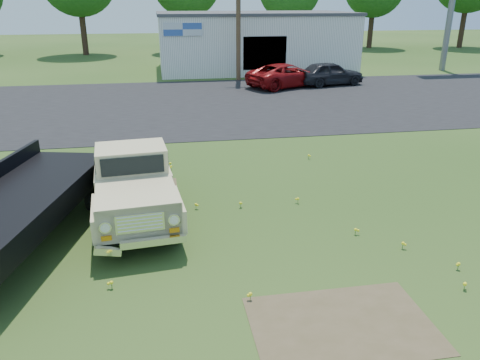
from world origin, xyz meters
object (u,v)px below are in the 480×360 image
object	(u,v)px
flatbed_trailer	(18,196)
vintage_pickup_truck	(133,182)
dark_sedan	(330,74)
red_pickup	(286,76)

from	to	relation	value
flatbed_trailer	vintage_pickup_truck	bearing A→B (deg)	30.23
vintage_pickup_truck	flatbed_trailer	size ratio (longest dim) A/B	0.67
flatbed_trailer	dark_sedan	world-z (taller)	flatbed_trailer
vintage_pickup_truck	red_pickup	distance (m)	19.02
vintage_pickup_truck	red_pickup	world-z (taller)	vintage_pickup_truck
vintage_pickup_truck	dark_sedan	world-z (taller)	vintage_pickup_truck
vintage_pickup_truck	flatbed_trailer	world-z (taller)	flatbed_trailer
vintage_pickup_truck	dark_sedan	size ratio (longest dim) A/B	1.17
red_pickup	vintage_pickup_truck	bearing A→B (deg)	128.73
flatbed_trailer	dark_sedan	size ratio (longest dim) A/B	1.74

